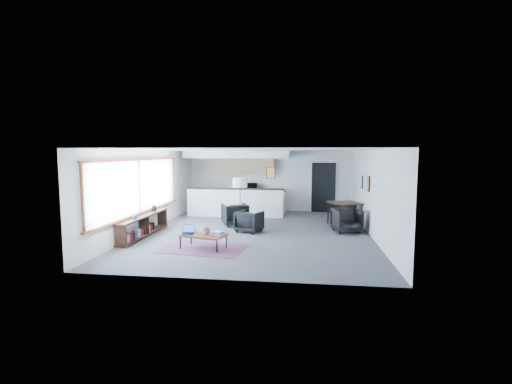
# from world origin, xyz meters

# --- Properties ---
(room) EXTENTS (7.02, 9.02, 2.62)m
(room) POSITION_xyz_m (0.00, 0.00, 1.30)
(room) COLOR #4C4C4E
(room) RESTS_ON ground
(window) EXTENTS (0.10, 5.95, 1.66)m
(window) POSITION_xyz_m (-3.46, -0.90, 1.46)
(window) COLOR #8CBFFF
(window) RESTS_ON room
(console) EXTENTS (0.35, 3.00, 0.80)m
(console) POSITION_xyz_m (-3.30, -1.05, 0.33)
(console) COLOR black
(console) RESTS_ON floor
(kitchenette) EXTENTS (4.20, 1.96, 2.60)m
(kitchenette) POSITION_xyz_m (-1.20, 3.71, 1.38)
(kitchenette) COLOR white
(kitchenette) RESTS_ON floor
(doorway) EXTENTS (1.10, 0.12, 2.15)m
(doorway) POSITION_xyz_m (2.30, 4.42, 1.07)
(doorway) COLOR black
(doorway) RESTS_ON room
(track_light) EXTENTS (1.60, 0.07, 0.15)m
(track_light) POSITION_xyz_m (-0.59, 2.20, 2.53)
(track_light) COLOR silver
(track_light) RESTS_ON room
(wall_art_lower) EXTENTS (0.03, 0.38, 0.48)m
(wall_art_lower) POSITION_xyz_m (3.47, 0.40, 1.55)
(wall_art_lower) COLOR black
(wall_art_lower) RESTS_ON room
(wall_art_upper) EXTENTS (0.03, 0.34, 0.44)m
(wall_art_upper) POSITION_xyz_m (3.47, 1.70, 1.50)
(wall_art_upper) COLOR black
(wall_art_upper) RESTS_ON room
(kilim_rug) EXTENTS (2.30, 1.71, 0.01)m
(kilim_rug) POSITION_xyz_m (-1.12, -2.20, 0.01)
(kilim_rug) COLOR #592E46
(kilim_rug) RESTS_ON floor
(coffee_table) EXTENTS (1.28, 0.89, 0.38)m
(coffee_table) POSITION_xyz_m (-1.12, -2.20, 0.35)
(coffee_table) COLOR brown
(coffee_table) RESTS_ON floor
(laptop) EXTENTS (0.36, 0.31, 0.23)m
(laptop) POSITION_xyz_m (-1.54, -2.17, 0.45)
(laptop) COLOR black
(laptop) RESTS_ON coffee_table
(ceramic_pot) EXTENTS (0.24, 0.24, 0.24)m
(ceramic_pot) POSITION_xyz_m (-1.05, -2.25, 0.50)
(ceramic_pot) COLOR gray
(ceramic_pot) RESTS_ON coffee_table
(book_stack) EXTENTS (0.35, 0.32, 0.09)m
(book_stack) POSITION_xyz_m (-0.74, -2.18, 0.42)
(book_stack) COLOR silver
(book_stack) RESTS_ON coffee_table
(coaster) EXTENTS (0.13, 0.13, 0.01)m
(coaster) POSITION_xyz_m (-1.07, -2.38, 0.38)
(coaster) COLOR #E5590C
(coaster) RESTS_ON coffee_table
(armchair_left) EXTENTS (1.06, 1.03, 0.84)m
(armchair_left) POSITION_xyz_m (-0.88, 1.01, 0.42)
(armchair_left) COLOR black
(armchair_left) RESTS_ON floor
(armchair_right) EXTENTS (0.92, 0.89, 0.75)m
(armchair_right) POSITION_xyz_m (-0.23, 0.00, 0.38)
(armchair_right) COLOR black
(armchair_right) RESTS_ON floor
(floor_lamp) EXTENTS (0.58, 0.58, 1.68)m
(floor_lamp) POSITION_xyz_m (-0.65, 0.73, 1.46)
(floor_lamp) COLOR black
(floor_lamp) RESTS_ON floor
(dining_table) EXTENTS (1.21, 1.21, 0.81)m
(dining_table) POSITION_xyz_m (2.88, 1.46, 0.74)
(dining_table) COLOR black
(dining_table) RESTS_ON floor
(dining_chair_near) EXTENTS (0.83, 0.80, 0.71)m
(dining_chair_near) POSITION_xyz_m (2.84, 0.36, 0.35)
(dining_chair_near) COLOR black
(dining_chair_near) RESTS_ON floor
(dining_chair_far) EXTENTS (0.72, 0.68, 0.68)m
(dining_chair_far) POSITION_xyz_m (2.99, 2.23, 0.34)
(dining_chair_far) COLOR black
(dining_chair_far) RESTS_ON floor
(microwave) EXTENTS (0.57, 0.37, 0.36)m
(microwave) POSITION_xyz_m (-0.79, 4.15, 1.11)
(microwave) COLOR black
(microwave) RESTS_ON kitchenette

